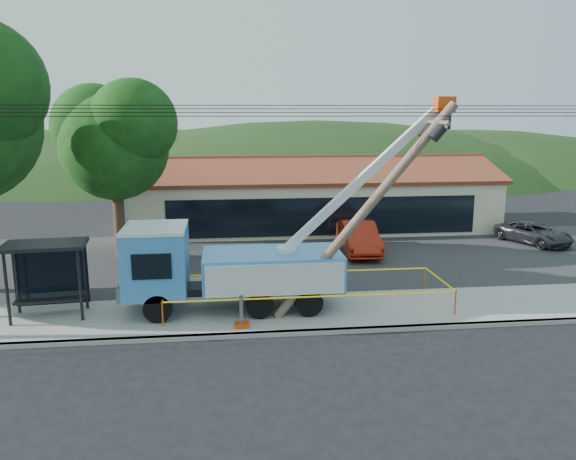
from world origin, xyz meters
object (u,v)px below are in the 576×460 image
(bus_shelter, at_px, (47,262))
(car_red, at_px, (358,254))
(car_silver, at_px, (152,268))
(leaning_pole, at_px, (373,201))
(utility_truck, at_px, (228,265))
(car_dark, at_px, (533,245))

(bus_shelter, height_order, car_red, bus_shelter)
(car_silver, relative_size, car_red, 0.86)
(leaning_pole, bearing_deg, bus_shelter, 174.28)
(utility_truck, bearing_deg, leaning_pole, -12.28)
(utility_truck, bearing_deg, car_dark, 27.44)
(bus_shelter, xyz_separation_m, car_silver, (2.78, 6.53, -2.13))
(bus_shelter, xyz_separation_m, car_dark, (23.55, 8.88, -2.13))
(bus_shelter, distance_m, car_dark, 25.26)
(car_red, height_order, car_dark, car_red)
(leaning_pole, height_order, car_silver, leaning_pole)
(utility_truck, height_order, bus_shelter, utility_truck)
(utility_truck, relative_size, leaning_pole, 1.57)
(leaning_pole, relative_size, car_silver, 1.83)
(car_red, bearing_deg, car_dark, 8.58)
(utility_truck, distance_m, car_red, 10.69)
(utility_truck, xyz_separation_m, bus_shelter, (-6.38, 0.04, 0.30))
(car_dark, bearing_deg, car_red, 163.05)
(utility_truck, bearing_deg, bus_shelter, 179.67)
(car_silver, height_order, car_red, car_red)
(leaning_pole, relative_size, bus_shelter, 2.61)
(bus_shelter, height_order, car_silver, bus_shelter)
(car_dark, bearing_deg, car_silver, 164.25)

